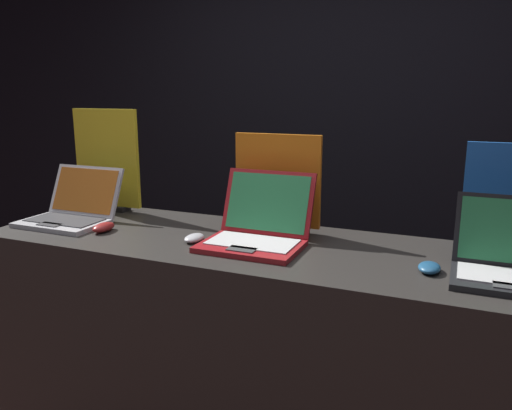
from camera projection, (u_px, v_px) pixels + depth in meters
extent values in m
cube|color=black|center=(348.00, 106.00, 3.21)|extent=(8.00, 0.05, 2.80)
cube|color=#282623|center=(256.00, 351.00, 2.03)|extent=(2.20, 0.66, 0.92)
cube|color=#B7B7BC|center=(62.00, 223.00, 2.17)|extent=(0.37, 0.23, 0.02)
cube|color=#2D2D30|center=(65.00, 220.00, 2.18)|extent=(0.32, 0.16, 0.00)
cube|color=#3F3F42|center=(50.00, 225.00, 2.11)|extent=(0.10, 0.05, 0.00)
cube|color=#B7B7BC|center=(86.00, 191.00, 2.29)|extent=(0.37, 0.11, 0.22)
cube|color=#A5591E|center=(85.00, 190.00, 2.29)|extent=(0.33, 0.09, 0.19)
ellipsoid|color=maroon|center=(104.00, 227.00, 2.08)|extent=(0.06, 0.12, 0.04)
cube|color=black|center=(110.00, 207.00, 2.46)|extent=(0.20, 0.07, 0.02)
cube|color=gold|center=(107.00, 158.00, 2.41)|extent=(0.36, 0.02, 0.47)
cube|color=maroon|center=(250.00, 246.00, 1.85)|extent=(0.37, 0.26, 0.02)
cube|color=#B7B7B7|center=(252.00, 242.00, 1.86)|extent=(0.32, 0.18, 0.00)
cube|color=#3F3F42|center=(242.00, 249.00, 1.78)|extent=(0.10, 0.06, 0.00)
cube|color=maroon|center=(268.00, 203.00, 1.98)|extent=(0.37, 0.11, 0.25)
cube|color=#2D7F4C|center=(267.00, 202.00, 1.97)|extent=(0.33, 0.09, 0.21)
ellipsoid|color=#B2B2B7|center=(194.00, 238.00, 1.94)|extent=(0.07, 0.11, 0.03)
cube|color=black|center=(277.00, 227.00, 2.10)|extent=(0.20, 0.07, 0.02)
cube|color=orange|center=(277.00, 180.00, 2.06)|extent=(0.37, 0.02, 0.38)
cube|color=black|center=(508.00, 282.00, 1.50)|extent=(0.33, 0.23, 0.02)
cube|color=#B7B7B7|center=(508.00, 276.00, 1.52)|extent=(0.29, 0.16, 0.00)
cube|color=#3F3F42|center=(510.00, 286.00, 1.44)|extent=(0.09, 0.05, 0.00)
cube|color=black|center=(509.00, 231.00, 1.60)|extent=(0.33, 0.05, 0.23)
cube|color=#2D7F4C|center=(510.00, 231.00, 1.59)|extent=(0.29, 0.04, 0.20)
ellipsoid|color=navy|center=(429.00, 268.00, 1.61)|extent=(0.07, 0.10, 0.03)
cube|color=black|center=(501.00, 247.00, 1.84)|extent=(0.16, 0.07, 0.02)
cube|color=#1E59B2|center=(507.00, 195.00, 1.79)|extent=(0.30, 0.02, 0.37)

